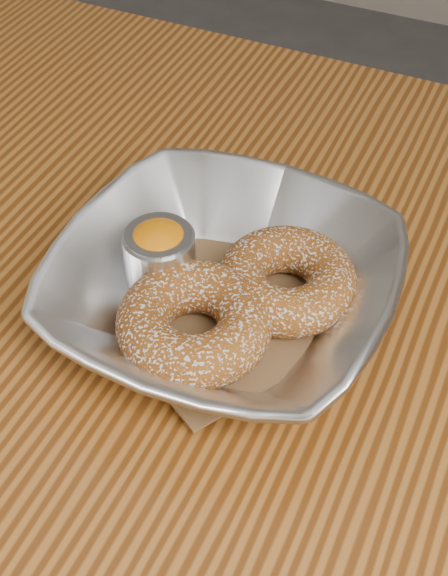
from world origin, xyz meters
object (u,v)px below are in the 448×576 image
at_px(table, 195,435).
at_px(serving_bowl, 224,290).
at_px(donut_front, 194,323).
at_px(ramekin, 160,256).
at_px(donut_back, 287,280).

relative_size(table, serving_bowl, 5.27).
bearing_deg(donut_front, ramekin, 138.73).
bearing_deg(serving_bowl, donut_front, -98.41).
bearing_deg(serving_bowl, donut_back, 38.53).
relative_size(serving_bowl, ramekin, 4.32).
height_order(table, donut_back, donut_back).
bearing_deg(donut_front, serving_bowl, 81.59).
bearing_deg(ramekin, table, -43.74).
height_order(table, serving_bowl, serving_bowl).
distance_m(donut_front, ramekin, 0.06).
xyz_separation_m(table, ramekin, (-0.04, 0.04, 0.13)).
bearing_deg(donut_back, serving_bowl, -141.47).
relative_size(donut_back, ramekin, 1.81).
relative_size(table, donut_front, 11.78).
xyz_separation_m(serving_bowl, donut_front, (-0.01, -0.03, 0.00)).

